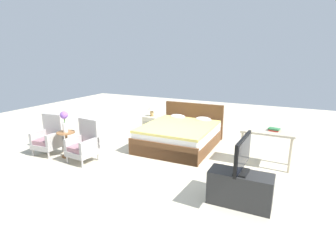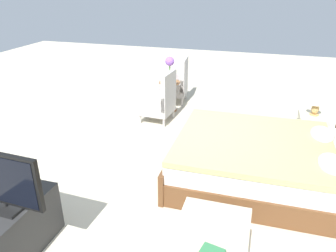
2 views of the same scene
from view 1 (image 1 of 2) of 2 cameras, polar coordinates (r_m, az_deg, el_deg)
ground_plane at (r=5.93m, az=-3.04°, el=-7.31°), size 16.00×16.00×0.00m
bed at (r=6.71m, az=2.72°, el=-1.91°), size 1.72×2.12×0.96m
armchair_by_window_left at (r=6.79m, az=-24.51°, el=-2.41°), size 0.59×0.59×0.92m
armchair_by_window_right at (r=6.02m, az=-17.80°, el=-3.89°), size 0.58×0.58×0.92m
side_table at (r=6.41m, az=-21.19°, el=-3.10°), size 0.40×0.40×0.59m
flower_vase at (r=6.28m, az=-21.63°, el=1.35°), size 0.17×0.17×0.48m
nightstand at (r=7.82m, az=-3.51°, el=0.29°), size 0.44×0.41×0.52m
table_lamp at (r=7.71m, az=-3.57°, el=3.72°), size 0.22×0.22×0.33m
tv_stand at (r=4.30m, az=15.37°, el=-13.05°), size 0.96×0.40×0.53m
tv_flatscreen at (r=4.07m, az=15.95°, el=-6.02°), size 0.22×0.85×0.57m
vanity_desk at (r=5.82m, az=20.83°, el=-2.04°), size 1.04×0.52×0.76m
book_stack at (r=5.80m, az=22.09°, el=-0.71°), size 0.24×0.19×0.06m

